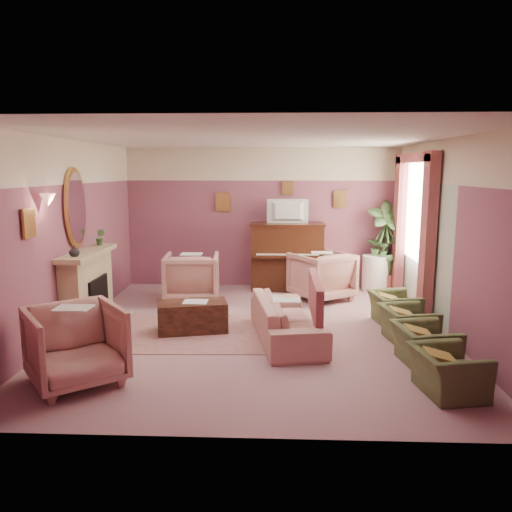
{
  "coord_description": "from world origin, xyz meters",
  "views": [
    {
      "loc": [
        0.29,
        -7.09,
        2.35
      ],
      "look_at": [
        -0.02,
        0.4,
        1.06
      ],
      "focal_mm": 35.0,
      "sensor_mm": 36.0,
      "label": 1
    }
  ],
  "objects_px": {
    "floral_armchair_right": "(322,273)",
    "olive_chair_d": "(394,303)",
    "television": "(288,209)",
    "coffee_table": "(192,317)",
    "piano": "(287,257)",
    "floral_armchair_left": "(192,275)",
    "sofa": "(287,311)",
    "floral_armchair_front": "(76,341)",
    "olive_chair_b": "(425,339)",
    "olive_chair_a": "(448,364)",
    "side_table": "(375,273)",
    "olive_chair_c": "(408,319)"
  },
  "relations": [
    {
      "from": "floral_armchair_right",
      "to": "olive_chair_d",
      "type": "xyz_separation_m",
      "value": [
        0.99,
        -1.45,
        -0.17
      ]
    },
    {
      "from": "television",
      "to": "floral_armchair_right",
      "type": "distance_m",
      "value": 1.46
    },
    {
      "from": "television",
      "to": "coffee_table",
      "type": "distance_m",
      "value": 3.35
    },
    {
      "from": "piano",
      "to": "floral_armchair_left",
      "type": "relative_size",
      "value": 1.43
    },
    {
      "from": "piano",
      "to": "olive_chair_d",
      "type": "distance_m",
      "value": 2.77
    },
    {
      "from": "floral_armchair_left",
      "to": "floral_armchair_right",
      "type": "relative_size",
      "value": 1.0
    },
    {
      "from": "television",
      "to": "sofa",
      "type": "height_order",
      "value": "television"
    },
    {
      "from": "coffee_table",
      "to": "olive_chair_d",
      "type": "relative_size",
      "value": 1.33
    },
    {
      "from": "floral_armchair_front",
      "to": "olive_chair_b",
      "type": "bearing_deg",
      "value": 10.34
    },
    {
      "from": "television",
      "to": "olive_chair_b",
      "type": "relative_size",
      "value": 1.07
    },
    {
      "from": "piano",
      "to": "coffee_table",
      "type": "relative_size",
      "value": 1.4
    },
    {
      "from": "olive_chair_a",
      "to": "coffee_table",
      "type": "bearing_deg",
      "value": 147.49
    },
    {
      "from": "sofa",
      "to": "side_table",
      "type": "height_order",
      "value": "sofa"
    },
    {
      "from": "sofa",
      "to": "floral_armchair_left",
      "type": "height_order",
      "value": "floral_armchair_left"
    },
    {
      "from": "olive_chair_b",
      "to": "olive_chair_c",
      "type": "distance_m",
      "value": 0.82
    },
    {
      "from": "coffee_table",
      "to": "floral_armchair_left",
      "type": "distance_m",
      "value": 1.76
    },
    {
      "from": "olive_chair_a",
      "to": "side_table",
      "type": "height_order",
      "value": "side_table"
    },
    {
      "from": "floral_armchair_right",
      "to": "floral_armchair_front",
      "type": "relative_size",
      "value": 1.0
    },
    {
      "from": "television",
      "to": "olive_chair_c",
      "type": "distance_m",
      "value": 3.64
    },
    {
      "from": "floral_armchair_front",
      "to": "floral_armchair_right",
      "type": "bearing_deg",
      "value": 51.58
    },
    {
      "from": "television",
      "to": "olive_chair_a",
      "type": "height_order",
      "value": "television"
    },
    {
      "from": "television",
      "to": "sofa",
      "type": "relative_size",
      "value": 0.4
    },
    {
      "from": "coffee_table",
      "to": "floral_armchair_front",
      "type": "bearing_deg",
      "value": -117.71
    },
    {
      "from": "olive_chair_c",
      "to": "side_table",
      "type": "distance_m",
      "value": 2.99
    },
    {
      "from": "sofa",
      "to": "floral_armchair_left",
      "type": "bearing_deg",
      "value": 130.07
    },
    {
      "from": "floral_armchair_left",
      "to": "olive_chair_c",
      "type": "height_order",
      "value": "floral_armchair_left"
    },
    {
      "from": "piano",
      "to": "side_table",
      "type": "height_order",
      "value": "piano"
    },
    {
      "from": "floral_armchair_left",
      "to": "olive_chair_b",
      "type": "height_order",
      "value": "floral_armchair_left"
    },
    {
      "from": "olive_chair_a",
      "to": "olive_chair_b",
      "type": "height_order",
      "value": "same"
    },
    {
      "from": "floral_armchair_left",
      "to": "coffee_table",
      "type": "bearing_deg",
      "value": -80.29
    },
    {
      "from": "coffee_table",
      "to": "floral_armchair_left",
      "type": "bearing_deg",
      "value": 99.71
    },
    {
      "from": "olive_chair_b",
      "to": "olive_chair_c",
      "type": "bearing_deg",
      "value": 90.0
    },
    {
      "from": "floral_armchair_left",
      "to": "side_table",
      "type": "height_order",
      "value": "floral_armchair_left"
    },
    {
      "from": "television",
      "to": "olive_chair_b",
      "type": "distance_m",
      "value": 4.34
    },
    {
      "from": "olive_chair_c",
      "to": "side_table",
      "type": "bearing_deg",
      "value": 87.55
    },
    {
      "from": "floral_armchair_front",
      "to": "olive_chair_b",
      "type": "distance_m",
      "value": 4.1
    },
    {
      "from": "sofa",
      "to": "olive_chair_c",
      "type": "bearing_deg",
      "value": -1.29
    },
    {
      "from": "coffee_table",
      "to": "floral_armchair_right",
      "type": "xyz_separation_m",
      "value": [
        2.06,
        1.97,
        0.26
      ]
    },
    {
      "from": "olive_chair_a",
      "to": "olive_chair_c",
      "type": "relative_size",
      "value": 1.0
    },
    {
      "from": "floral_armchair_right",
      "to": "side_table",
      "type": "distance_m",
      "value": 1.34
    },
    {
      "from": "olive_chair_c",
      "to": "olive_chair_d",
      "type": "bearing_deg",
      "value": 90.0
    },
    {
      "from": "floral_armchair_left",
      "to": "floral_armchair_front",
      "type": "distance_m",
      "value": 3.64
    },
    {
      "from": "television",
      "to": "floral_armchair_left",
      "type": "bearing_deg",
      "value": -150.7
    },
    {
      "from": "sofa",
      "to": "floral_armchair_right",
      "type": "distance_m",
      "value": 2.34
    },
    {
      "from": "side_table",
      "to": "olive_chair_a",
      "type": "bearing_deg",
      "value": -91.58
    },
    {
      "from": "coffee_table",
      "to": "olive_chair_b",
      "type": "distance_m",
      "value": 3.26
    },
    {
      "from": "floral_armchair_front",
      "to": "coffee_table",
      "type": "bearing_deg",
      "value": 62.29
    },
    {
      "from": "floral_armchair_left",
      "to": "floral_armchair_right",
      "type": "bearing_deg",
      "value": 6.08
    },
    {
      "from": "piano",
      "to": "olive_chair_c",
      "type": "bearing_deg",
      "value": -62.14
    },
    {
      "from": "television",
      "to": "olive_chair_c",
      "type": "xyz_separation_m",
      "value": [
        1.61,
        -3.0,
        -1.28
      ]
    }
  ]
}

